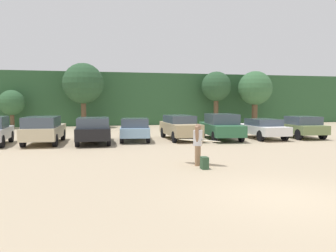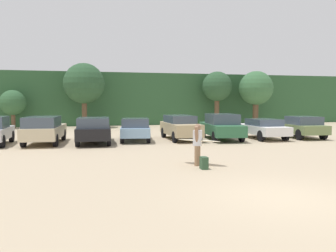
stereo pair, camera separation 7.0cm
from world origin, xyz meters
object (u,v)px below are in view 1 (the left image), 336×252
parked_car_sky_blue (135,129)px  backpack_dropped (204,163)px  surfboard_cream (199,140)px  parked_car_forest_green (221,126)px  person_adult (198,142)px  parked_car_white (262,128)px  parked_car_champagne (44,129)px  parked_car_olive_green (300,126)px  parked_car_tan (180,127)px  parked_car_black (94,130)px

parked_car_sky_blue → backpack_dropped: parked_car_sky_blue is taller
surfboard_cream → backpack_dropped: size_ratio=3.72×
parked_car_forest_green → backpack_dropped: 9.89m
person_adult → parked_car_forest_green: bearing=-89.9°
parked_car_forest_green → parked_car_white: bearing=-87.9°
parked_car_champagne → surfboard_cream: (6.72, -8.22, 0.09)m
parked_car_white → person_adult: 10.63m
parked_car_forest_green → parked_car_champagne: bearing=95.0°
surfboard_cream → backpack_dropped: 1.16m
parked_car_olive_green → parked_car_forest_green: bearing=90.0°
parked_car_sky_blue → parked_car_tan: size_ratio=0.90×
parked_car_tan → person_adult: person_adult is taller
parked_car_black → person_adult: (3.81, -7.86, 0.09)m
parked_car_white → parked_car_olive_green: (2.82, -0.07, 0.05)m
parked_car_sky_blue → parked_car_tan: bearing=-77.9°
parked_car_tan → person_adult: 8.87m
parked_car_sky_blue → parked_car_forest_green: (5.57, -0.38, 0.10)m
parked_car_champagne → person_adult: 10.64m
parked_car_champagne → backpack_dropped: 11.28m
parked_car_champagne → parked_car_black: parked_car_champagne is taller
parked_car_black → person_adult: person_adult is taller
parked_car_sky_blue → parked_car_tan: 2.98m
parked_car_champagne → parked_car_olive_green: parked_car_champagne is taller
parked_car_white → parked_car_olive_green: parked_car_olive_green is taller
parked_car_champagne → parked_car_sky_blue: (5.34, 0.15, -0.10)m
parked_car_tan → parked_car_white: parked_car_tan is taller
parked_car_forest_green → parked_car_tan: bearing=82.9°
backpack_dropped → person_adult: bearing=89.6°
parked_car_sky_blue → person_adult: person_adult is taller
parked_car_tan → surfboard_cream: 8.75m
parked_car_forest_green → parked_car_olive_green: size_ratio=1.18×
parked_car_tan → parked_car_white: 5.50m
parked_car_sky_blue → parked_car_olive_green: bearing=-85.8°
parked_car_sky_blue → surfboard_cream: 8.48m
parked_car_sky_blue → parked_car_forest_green: size_ratio=0.84×
parked_car_tan → parked_car_white: bearing=-98.9°
parked_car_tan → parked_car_olive_green: bearing=-96.5°
parked_car_sky_blue → parked_car_olive_green: 11.25m
parked_car_black → surfboard_cream: size_ratio=2.78×
parked_car_forest_green → person_adult: size_ratio=3.05×
parked_car_champagne → parked_car_sky_blue: bearing=-84.6°
parked_car_white → person_adult: person_adult is taller
surfboard_cream → parked_car_black: bearing=-22.2°
parked_car_champagne → parked_car_black: (2.82, -0.46, -0.04)m
parked_car_white → backpack_dropped: (-7.12, -8.68, -0.50)m
parked_car_forest_green → backpack_dropped: parked_car_forest_green is taller
parked_car_olive_green → backpack_dropped: bearing=133.7°
parked_car_sky_blue → parked_car_champagne: bearing=99.1°
person_adult → parked_car_black: bearing=-36.2°
parked_car_olive_green → parked_car_sky_blue: bearing=89.5°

